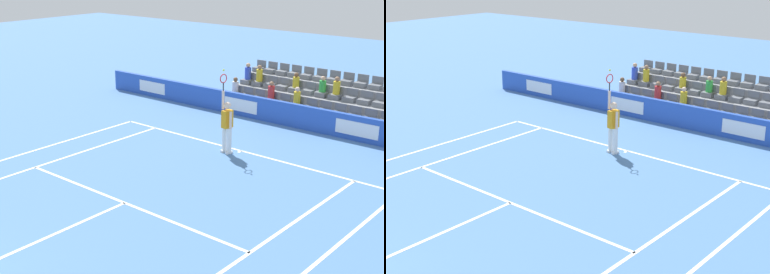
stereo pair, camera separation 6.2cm
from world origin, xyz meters
The scene contains 9 objects.
line_baseline centered at (0.00, -11.89, 0.00)m, with size 10.97×0.10×0.01m, color white.
line_service centered at (0.00, -6.40, 0.00)m, with size 8.23×0.10×0.01m, color white.
line_centre_service centered at (0.00, -3.20, 0.00)m, with size 0.10×6.40×0.01m, color white.
line_singles_sideline_left centered at (4.12, -5.95, 0.00)m, with size 0.10×11.89×0.01m, color white.
line_singles_sideline_right centered at (-4.12, -5.95, 0.00)m, with size 0.10×11.89×0.01m, color white.
line_centre_mark centered at (0.00, -11.79, 0.00)m, with size 0.10×0.20×0.01m, color white.
sponsor_barrier centered at (0.00, -15.50, 0.47)m, with size 20.43×0.22×0.93m.
tennis_player centered at (0.30, -11.42, 0.99)m, with size 0.51×0.39×2.85m.
stadium_stand centered at (0.01, -17.81, 0.55)m, with size 8.06×2.85×2.20m.
Camera 2 is at (-10.34, 2.91, 6.45)m, focal length 51.97 mm.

